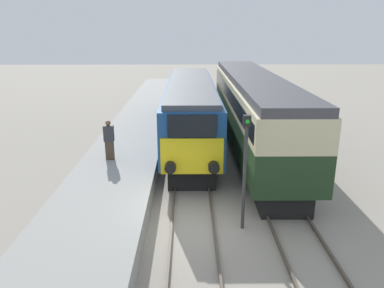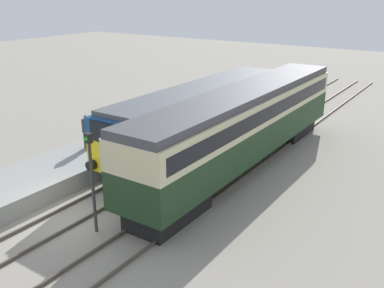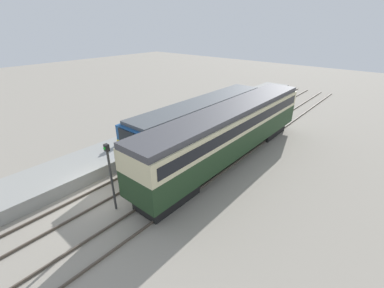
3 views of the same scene
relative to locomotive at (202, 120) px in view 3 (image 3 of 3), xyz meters
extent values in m
plane|color=gray|center=(0.00, -9.81, -2.09)|extent=(120.00, 120.00, 0.00)
cube|color=gray|center=(-3.30, -1.81, -1.67)|extent=(3.50, 50.00, 0.84)
cube|color=#4C4238|center=(-0.72, -4.81, -2.02)|extent=(0.07, 60.00, 0.14)
cube|color=#4C4238|center=(0.72, -4.81, -2.02)|extent=(0.07, 60.00, 0.14)
cube|color=#4C4238|center=(2.68, -4.81, -2.02)|extent=(0.07, 60.00, 0.14)
cube|color=#4C4238|center=(4.12, -4.81, -2.02)|extent=(0.07, 60.00, 0.14)
cube|color=black|center=(0.00, -4.85, -1.59)|extent=(2.03, 4.00, 1.00)
cube|color=black|center=(0.00, 4.93, -1.59)|extent=(2.03, 4.00, 1.00)
cube|color=navy|center=(0.00, 0.04, 0.14)|extent=(2.70, 14.78, 2.46)
cube|color=yellow|center=(0.00, -7.39, -0.35)|extent=(2.48, 0.10, 1.47)
cube|color=black|center=(0.00, -7.39, 0.88)|extent=(1.89, 0.10, 0.88)
cube|color=#4C5156|center=(0.00, 0.04, 1.49)|extent=(2.38, 14.19, 0.24)
cylinder|color=black|center=(-0.85, -7.60, -0.74)|extent=(0.44, 0.35, 0.44)
cylinder|color=black|center=(0.85, -7.60, -0.74)|extent=(0.44, 0.35, 0.44)
cube|color=black|center=(3.40, -7.56, -1.61)|extent=(1.89, 3.60, 0.95)
cube|color=black|center=(3.40, 5.43, -1.61)|extent=(1.89, 3.60, 0.95)
cube|color=#1E381E|center=(3.40, -1.06, -0.34)|extent=(2.70, 17.39, 1.59)
cube|color=beige|center=(3.40, -1.06, 1.07)|extent=(2.71, 17.39, 1.25)
cube|color=black|center=(3.40, -1.06, 1.07)|extent=(2.75, 16.69, 0.69)
cube|color=#424247|center=(3.40, -1.06, 1.88)|extent=(2.48, 17.39, 0.36)
cube|color=#473828|center=(-3.71, -5.16, -0.82)|extent=(0.36, 0.24, 0.86)
cube|color=#333338|center=(-3.71, -5.16, -0.03)|extent=(0.44, 0.26, 0.72)
sphere|color=brown|center=(-3.71, -5.16, 0.44)|extent=(0.23, 0.23, 0.23)
cylinder|color=#333333|center=(1.70, -9.90, -0.29)|extent=(0.12, 0.12, 3.60)
cube|color=black|center=(1.70, -9.90, 1.69)|extent=(0.24, 0.20, 0.36)
sphere|color=green|center=(1.70, -10.01, 1.69)|extent=(0.14, 0.14, 0.14)
camera|label=1|loc=(-0.14, -21.29, 4.47)|focal=35.00mm
camera|label=2|loc=(12.72, -19.71, 6.62)|focal=40.00mm
camera|label=3|loc=(12.24, -15.87, 7.28)|focal=24.00mm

